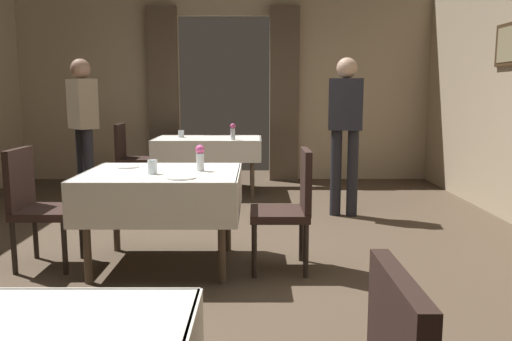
# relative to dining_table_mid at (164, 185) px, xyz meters

# --- Properties ---
(ground) EXTENTS (10.08, 10.08, 0.00)m
(ground) POSITION_rel_dining_table_mid_xyz_m (0.23, -0.06, -0.64)
(ground) COLOR #4C3D2D
(wall_back) EXTENTS (6.40, 0.27, 3.00)m
(wall_back) POSITION_rel_dining_table_mid_xyz_m (0.23, 4.12, 0.88)
(wall_back) COLOR tan
(wall_back) RESTS_ON ground
(dining_table_mid) EXTENTS (1.19, 1.00, 0.75)m
(dining_table_mid) POSITION_rel_dining_table_mid_xyz_m (0.00, 0.00, 0.00)
(dining_table_mid) COLOR #4C3D2D
(dining_table_mid) RESTS_ON ground
(dining_table_far) EXTENTS (1.42, 1.00, 0.75)m
(dining_table_far) POSITION_rel_dining_table_mid_xyz_m (0.08, 3.02, 0.02)
(dining_table_far) COLOR #4C3D2D
(dining_table_far) RESTS_ON ground
(chair_mid_right) EXTENTS (0.44, 0.44, 0.93)m
(chair_mid_right) POSITION_rel_dining_table_mid_xyz_m (0.98, -0.08, -0.13)
(chair_mid_right) COLOR black
(chair_mid_right) RESTS_ON ground
(chair_mid_left) EXTENTS (0.44, 0.44, 0.93)m
(chair_mid_left) POSITION_rel_dining_table_mid_xyz_m (-0.98, -0.01, -0.13)
(chair_mid_left) COLOR black
(chair_mid_left) RESTS_ON ground
(chair_far_left) EXTENTS (0.44, 0.44, 0.93)m
(chair_far_left) POSITION_rel_dining_table_mid_xyz_m (-1.01, 3.07, -0.13)
(chair_far_left) COLOR black
(chair_far_left) RESTS_ON ground
(flower_vase_mid) EXTENTS (0.07, 0.07, 0.20)m
(flower_vase_mid) POSITION_rel_dining_table_mid_xyz_m (0.29, 0.03, 0.22)
(flower_vase_mid) COLOR silver
(flower_vase_mid) RESTS_ON dining_table_mid
(plate_mid_b) EXTENTS (0.22, 0.22, 0.01)m
(plate_mid_b) POSITION_rel_dining_table_mid_xyz_m (0.19, -0.31, 0.11)
(plate_mid_b) COLOR white
(plate_mid_b) RESTS_ON dining_table_mid
(glass_mid_c) EXTENTS (0.07, 0.07, 0.11)m
(glass_mid_c) POSITION_rel_dining_table_mid_xyz_m (-0.05, -0.12, 0.16)
(glass_mid_c) COLOR silver
(glass_mid_c) RESTS_ON dining_table_mid
(plate_mid_d) EXTENTS (0.19, 0.19, 0.01)m
(plate_mid_d) POSITION_rel_dining_table_mid_xyz_m (-0.32, 0.21, 0.11)
(plate_mid_d) COLOR white
(plate_mid_d) RESTS_ON dining_table_mid
(flower_vase_far) EXTENTS (0.07, 0.07, 0.21)m
(flower_vase_far) POSITION_rel_dining_table_mid_xyz_m (0.43, 2.66, 0.22)
(flower_vase_far) COLOR silver
(flower_vase_far) RESTS_ON dining_table_far
(glass_far_b) EXTENTS (0.08, 0.08, 0.10)m
(glass_far_b) POSITION_rel_dining_table_mid_xyz_m (-0.29, 3.04, 0.16)
(glass_far_b) COLOR silver
(glass_far_b) RESTS_ON dining_table_far
(person_waiter_by_doorway) EXTENTS (0.40, 0.28, 1.72)m
(person_waiter_by_doorway) POSITION_rel_dining_table_mid_xyz_m (1.69, 1.67, 0.38)
(person_waiter_by_doorway) COLOR black
(person_waiter_by_doorway) RESTS_ON ground
(person_diner_standing_aside) EXTENTS (0.40, 0.42, 1.72)m
(person_diner_standing_aside) POSITION_rel_dining_table_mid_xyz_m (-1.22, 1.87, 0.38)
(person_diner_standing_aside) COLOR black
(person_diner_standing_aside) RESTS_ON ground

